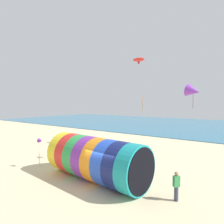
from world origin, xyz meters
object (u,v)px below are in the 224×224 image
kite_handler (176,186)px  kite_red_parafoil (139,60)px  kite_orange_diamond (143,99)px  kite_purple_delta (193,91)px  giant_inflatable_tube (96,159)px  beach_flag (40,142)px

kite_handler → kite_red_parafoil: bearing=127.5°
kite_orange_diamond → kite_red_parafoil: size_ratio=1.14×
kite_orange_diamond → kite_purple_delta: (5.73, -1.83, 0.57)m
kite_handler → kite_purple_delta: size_ratio=0.80×
giant_inflatable_tube → kite_orange_diamond: kite_orange_diamond is taller
giant_inflatable_tube → kite_purple_delta: kite_purple_delta is taller
kite_orange_diamond → kite_red_parafoil: (-1.94, 2.65, 4.94)m
kite_orange_diamond → kite_purple_delta: bearing=-17.7°
giant_inflatable_tube → kite_handler: 5.75m
kite_purple_delta → beach_flag: bearing=-143.3°
giant_inflatable_tube → beach_flag: giant_inflatable_tube is taller
kite_red_parafoil → kite_purple_delta: kite_red_parafoil is taller
kite_orange_diamond → beach_flag: (-4.69, -9.60, -3.75)m
kite_red_parafoil → kite_purple_delta: bearing=-30.2°
kite_handler → beach_flag: size_ratio=0.66×
kite_orange_diamond → kite_red_parafoil: kite_red_parafoil is taller
kite_handler → kite_orange_diamond: size_ratio=0.93×
kite_orange_diamond → beach_flag: 11.33m
giant_inflatable_tube → kite_handler: size_ratio=4.82×
kite_handler → kite_red_parafoil: 17.23m
kite_red_parafoil → beach_flag: 15.27m
giant_inflatable_tube → kite_orange_diamond: bearing=95.6°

